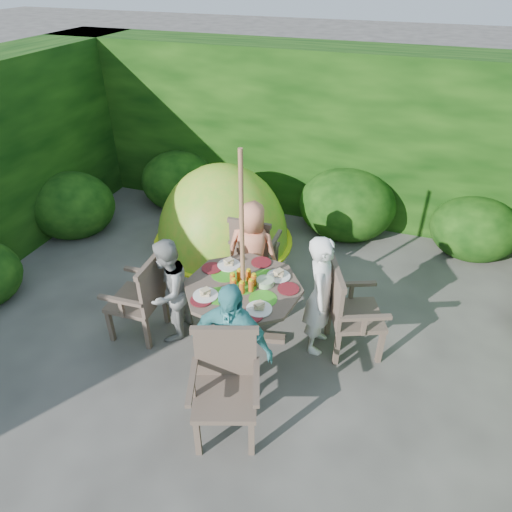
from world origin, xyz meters
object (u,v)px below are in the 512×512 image
(garden_chair_right, at_px, (349,310))
(child_front, at_px, (231,346))
(garden_chair_front, at_px, (225,383))
(dome_tent, at_px, (223,241))
(garden_chair_left, at_px, (142,296))
(child_right, at_px, (321,295))
(patio_table, at_px, (244,295))
(garden_chair_back, at_px, (254,248))
(child_back, at_px, (252,252))
(parasol_pole, at_px, (242,256))
(child_left, at_px, (168,291))

(garden_chair_right, relative_size, child_front, 0.73)
(garden_chair_front, xyz_separation_m, dome_tent, (-1.26, 2.89, -0.52))
(garden_chair_left, relative_size, garden_chair_front, 0.99)
(garden_chair_right, bearing_deg, child_right, 77.62)
(patio_table, distance_m, child_front, 0.80)
(patio_table, relative_size, garden_chair_front, 1.55)
(dome_tent, bearing_deg, garden_chair_right, -46.10)
(garden_chair_back, bearing_deg, child_back, 106.14)
(garden_chair_front, relative_size, child_front, 0.72)
(garden_chair_right, height_order, dome_tent, dome_tent)
(parasol_pole, height_order, child_back, parasol_pole)
(patio_table, relative_size, dome_tent, 0.64)
(patio_table, relative_size, parasol_pole, 0.68)
(parasol_pole, relative_size, garden_chair_front, 2.27)
(garden_chair_back, relative_size, child_back, 0.73)
(child_right, xyz_separation_m, child_left, (-1.56, -0.37, -0.08))
(garden_chair_right, bearing_deg, garden_chair_back, 35.37)
(garden_chair_left, bearing_deg, child_front, 64.81)
(garden_chair_right, distance_m, dome_tent, 2.67)
(garden_chair_right, distance_m, child_front, 1.36)
(garden_chair_front, xyz_separation_m, child_front, (-0.06, 0.29, 0.16))
(garden_chair_front, bearing_deg, child_left, 119.80)
(garden_chair_right, distance_m, garden_chair_left, 2.19)
(child_left, xyz_separation_m, child_front, (0.96, -0.60, 0.07))
(parasol_pole, xyz_separation_m, garden_chair_left, (-1.06, -0.27, -0.59))
(garden_chair_back, bearing_deg, garden_chair_right, 147.65)
(garden_chair_back, height_order, child_left, child_left)
(parasol_pole, distance_m, child_back, 0.93)
(child_left, bearing_deg, child_right, 100.74)
(child_left, bearing_deg, patio_table, 100.81)
(garden_chair_right, xyz_separation_m, child_front, (-0.89, -1.01, 0.15))
(parasol_pole, bearing_deg, patio_table, 25.99)
(garden_chair_right, bearing_deg, parasol_pole, 79.68)
(garden_chair_left, bearing_deg, garden_chair_front, 55.62)
(child_right, relative_size, child_left, 1.13)
(garden_chair_right, height_order, child_back, child_back)
(child_left, bearing_deg, garden_chair_left, -76.30)
(garden_chair_right, xyz_separation_m, child_back, (-1.25, 0.54, 0.11))
(garden_chair_right, bearing_deg, garden_chair_left, 80.46)
(child_left, height_order, dome_tent, child_left)
(garden_chair_back, distance_m, child_front, 1.91)
(patio_table, xyz_separation_m, garden_chair_left, (-1.07, -0.27, -0.10))
(garden_chair_right, height_order, child_right, child_right)
(child_front, bearing_deg, dome_tent, 118.61)
(child_left, relative_size, child_front, 0.89)
(garden_chair_right, relative_size, dome_tent, 0.42)
(garden_chair_front, relative_size, child_right, 0.71)
(child_back, height_order, dome_tent, child_back)
(child_left, relative_size, dome_tent, 0.51)
(garden_chair_back, bearing_deg, patio_table, 103.88)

